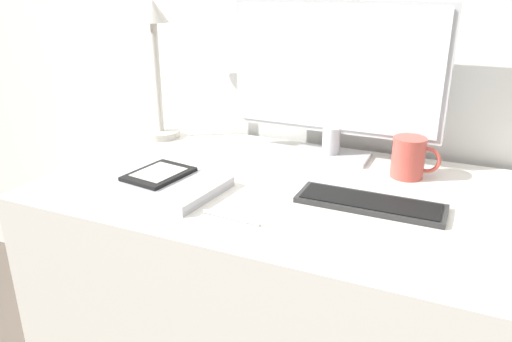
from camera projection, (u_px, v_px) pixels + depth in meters
name	position (u px, v px, depth m)	size (l,w,h in m)	color
desk	(297.00, 311.00, 1.31)	(1.23, 0.67, 0.70)	silver
monitor	(335.00, 77.00, 1.30)	(0.57, 0.11, 0.41)	#B7B7BC
keyboard	(370.00, 203.00, 1.09)	(0.32, 0.10, 0.01)	#282828
laptop	(152.00, 181.00, 1.19)	(0.36, 0.23, 0.02)	#A3A3A8
ereader	(159.00, 174.00, 1.19)	(0.13, 0.17, 0.01)	black
desk_lamp	(156.00, 57.00, 1.47)	(0.12, 0.12, 0.41)	#BCB7AD
coffee_mug	(409.00, 158.00, 1.23)	(0.12, 0.08, 0.10)	#B7473D
pen	(231.00, 217.00, 1.03)	(0.13, 0.02, 0.01)	silver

